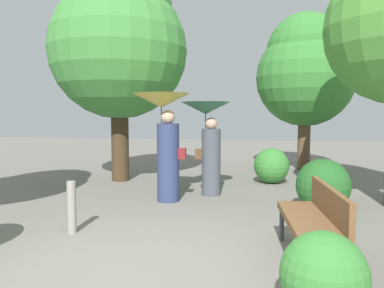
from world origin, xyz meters
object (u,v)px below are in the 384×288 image
(tree_near_right, at_px, (306,70))
(path_marker_post, at_px, (72,207))
(person_right, at_px, (208,133))
(tree_mid_left, at_px, (118,39))
(park_bench, at_px, (315,216))
(person_left, at_px, (165,129))

(tree_near_right, xyz_separation_m, path_marker_post, (-3.72, -6.55, -2.53))
(person_right, bearing_deg, tree_mid_left, 62.95)
(tree_mid_left, bearing_deg, path_marker_post, -77.81)
(park_bench, bearing_deg, tree_mid_left, -143.06)
(person_right, relative_size, park_bench, 1.21)
(tree_near_right, bearing_deg, person_right, -120.53)
(person_left, distance_m, tree_near_right, 5.58)
(tree_near_right, bearing_deg, park_bench, -95.01)
(park_bench, distance_m, tree_mid_left, 6.60)
(park_bench, bearing_deg, person_left, -142.04)
(person_right, xyz_separation_m, tree_near_right, (2.24, 3.80, 1.63))
(park_bench, relative_size, tree_mid_left, 0.29)
(person_right, distance_m, tree_near_right, 4.71)
(person_right, height_order, path_marker_post, person_right)
(tree_mid_left, bearing_deg, tree_near_right, 29.38)
(tree_near_right, distance_m, path_marker_post, 7.94)
(person_right, bearing_deg, tree_near_right, -29.92)
(person_right, height_order, tree_near_right, tree_near_right)
(tree_mid_left, height_order, path_marker_post, tree_mid_left)
(tree_near_right, height_order, path_marker_post, tree_near_right)
(tree_near_right, bearing_deg, path_marker_post, -119.60)
(person_left, relative_size, tree_near_right, 0.45)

